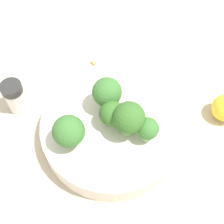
{
  "coord_description": "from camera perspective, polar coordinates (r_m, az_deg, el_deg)",
  "views": [
    {
      "loc": [
        0.1,
        0.23,
        0.46
      ],
      "look_at": [
        0.0,
        0.0,
        0.07
      ],
      "focal_mm": 50.0,
      "sensor_mm": 36.0,
      "label": 1
    }
  ],
  "objects": [
    {
      "name": "broccoli_floret_0",
      "position": [
        0.46,
        -0.13,
        -0.15
      ],
      "size": [
        0.04,
        0.04,
        0.05
      ],
      "color": "#8EB770",
      "rests_on": "bowl"
    },
    {
      "name": "broccoli_floret_4",
      "position": [
        0.46,
        6.5,
        -3.19
      ],
      "size": [
        0.03,
        0.03,
        0.04
      ],
      "color": "#8EB770",
      "rests_on": "bowl"
    },
    {
      "name": "broccoli_floret_2",
      "position": [
        0.47,
        -0.92,
        3.5
      ],
      "size": [
        0.05,
        0.05,
        0.06
      ],
      "color": "#8EB770",
      "rests_on": "bowl"
    },
    {
      "name": "pepper_shaker",
      "position": [
        0.55,
        -17.31,
        2.7
      ],
      "size": [
        0.04,
        0.04,
        0.06
      ],
      "color": "silver",
      "rests_on": "ground_plane"
    },
    {
      "name": "almond_crumb_1",
      "position": [
        0.61,
        -3.41,
        9.13
      ],
      "size": [
        0.01,
        0.01,
        0.01
      ],
      "primitive_type": "cube",
      "rotation": [
        0.0,
        0.0,
        4.99
      ],
      "color": "tan",
      "rests_on": "ground_plane"
    },
    {
      "name": "ground_plane",
      "position": [
        0.52,
        0.0,
        -4.29
      ],
      "size": [
        3.0,
        3.0,
        0.0
      ],
      "primitive_type": "plane",
      "color": "beige"
    },
    {
      "name": "bowl",
      "position": [
        0.51,
        0.0,
        -3.19
      ],
      "size": [
        0.23,
        0.23,
        0.04
      ],
      "primitive_type": "cylinder",
      "color": "silver",
      "rests_on": "ground_plane"
    },
    {
      "name": "broccoli_floret_3",
      "position": [
        0.45,
        3.11,
        -1.2
      ],
      "size": [
        0.05,
        0.05,
        0.06
      ],
      "color": "#84AD66",
      "rests_on": "bowl"
    },
    {
      "name": "broccoli_floret_1",
      "position": [
        0.45,
        -7.92,
        -3.57
      ],
      "size": [
        0.05,
        0.05,
        0.06
      ],
      "color": "#8EB770",
      "rests_on": "bowl"
    },
    {
      "name": "almond_crumb_0",
      "position": [
        0.59,
        -5.87,
        6.36
      ],
      "size": [
        0.01,
        0.01,
        0.01
      ],
      "primitive_type": "cube",
      "rotation": [
        0.0,
        0.0,
        4.67
      ],
      "color": "olive",
      "rests_on": "ground_plane"
    }
  ]
}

